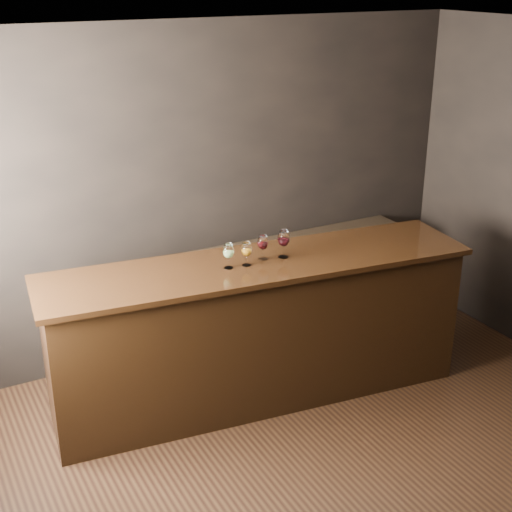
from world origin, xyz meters
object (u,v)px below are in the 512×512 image
bar_counter (258,333)px  glass_red_b (284,239)px  glass_white (228,252)px  glass_red_a (263,243)px  back_bar_shelf (282,288)px  glass_amber (246,250)px

bar_counter → glass_red_b: size_ratio=14.62×
glass_white → glass_red_a: size_ratio=0.98×
glass_red_a → glass_red_b: (0.16, -0.04, 0.02)m
glass_white → glass_red_a: bearing=5.3°
glass_red_a → glass_white: bearing=-174.7°
glass_red_a → back_bar_shelf: bearing=51.3°
glass_white → glass_red_a: 0.30m
glass_white → back_bar_shelf: bearing=41.4°
bar_counter → glass_white: glass_white is taller
glass_amber → glass_white: bearing=172.3°
bar_counter → glass_red_b: (0.21, -0.01, 0.74)m
glass_white → glass_red_b: bearing=-1.0°
glass_white → glass_red_a: glass_red_a is taller
bar_counter → glass_red_b: bearing=4.7°
back_bar_shelf → glass_white: glass_white is taller
bar_counter → back_bar_shelf: bar_counter is taller
glass_red_b → glass_red_a: bearing=167.2°
back_bar_shelf → glass_red_a: size_ratio=12.81×
bar_counter → glass_red_a: glass_red_a is taller
glass_red_a → glass_red_b: bearing=-12.8°
glass_amber → glass_red_a: (0.16, 0.05, 0.01)m
bar_counter → glass_red_a: 0.73m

